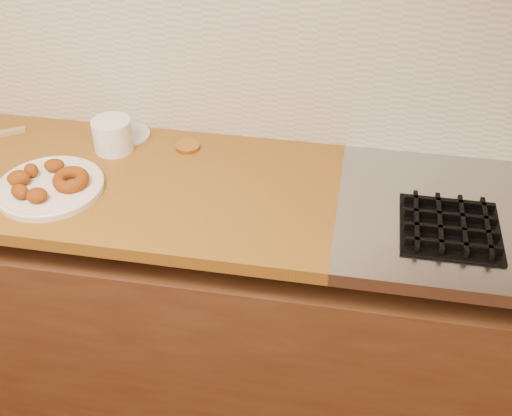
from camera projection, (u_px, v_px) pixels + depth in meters
The scene contains 8 objects.
base_cabinet at pixel (179, 305), 2.17m from camera, with size 3.60×0.60×0.77m, color #55351C.
backsplash at pixel (186, 43), 1.91m from camera, with size 3.60×0.02×0.60m, color beige.
donut_plate at pixel (50, 187), 1.82m from camera, with size 0.30×0.30×0.02m, color silver.
ring_donut at pixel (70, 179), 1.81m from camera, with size 0.10×0.10×0.04m, color #793808.
fried_dough_chunks at pixel (31, 180), 1.80m from camera, with size 0.15×0.20×0.04m.
plastic_tub at pixel (113, 135), 1.97m from camera, with size 0.12×0.12×0.10m, color white.
tub_lid at pixel (128, 134), 2.06m from camera, with size 0.14×0.14×0.01m, color silver.
brass_jar_lid at pixel (188, 147), 2.00m from camera, with size 0.08×0.08×0.01m, color #BC7E30.
Camera 1 is at (0.53, 0.23, 1.97)m, focal length 45.00 mm.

